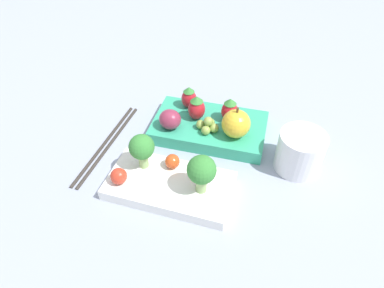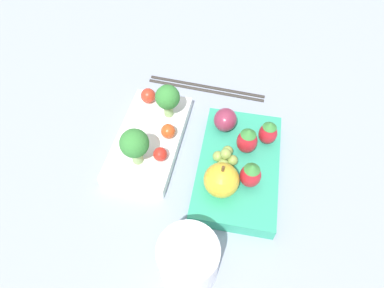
{
  "view_description": "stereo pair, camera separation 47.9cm",
  "coord_description": "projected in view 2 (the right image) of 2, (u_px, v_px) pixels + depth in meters",
  "views": [
    {
      "loc": [
        -0.16,
        0.36,
        0.4
      ],
      "look_at": [
        -0.01,
        -0.0,
        0.03
      ],
      "focal_mm": 32.0,
      "sensor_mm": 36.0,
      "label": 1
    },
    {
      "loc": [
        -0.29,
        -0.1,
        0.44
      ],
      "look_at": [
        -0.01,
        -0.0,
        0.03
      ],
      "focal_mm": 32.0,
      "sensor_mm": 36.0,
      "label": 2
    }
  ],
  "objects": [
    {
      "name": "strawberry_0",
      "position": [
        268.0,
        132.0,
        0.5
      ],
      "size": [
        0.03,
        0.03,
        0.04
      ],
      "color": "red",
      "rests_on": "bento_box_fruit"
    },
    {
      "name": "bento_box_savoury",
      "position": [
        149.0,
        140.0,
        0.54
      ],
      "size": [
        0.19,
        0.11,
        0.02
      ],
      "color": "white",
      "rests_on": "ground_plane"
    },
    {
      "name": "apple",
      "position": [
        221.0,
        180.0,
        0.45
      ],
      "size": [
        0.05,
        0.05,
        0.06
      ],
      "color": "gold",
      "rests_on": "bento_box_fruit"
    },
    {
      "name": "strawberry_2",
      "position": [
        251.0,
        175.0,
        0.46
      ],
      "size": [
        0.03,
        0.03,
        0.04
      ],
      "color": "red",
      "rests_on": "bento_box_fruit"
    },
    {
      "name": "grape_cluster",
      "position": [
        225.0,
        157.0,
        0.49
      ],
      "size": [
        0.04,
        0.04,
        0.03
      ],
      "color": "#8EA84C",
      "rests_on": "bento_box_fruit"
    },
    {
      "name": "plum",
      "position": [
        225.0,
        120.0,
        0.52
      ],
      "size": [
        0.04,
        0.03,
        0.03
      ],
      "color": "#892D47",
      "rests_on": "bento_box_fruit"
    },
    {
      "name": "broccoli_floret_0",
      "position": [
        135.0,
        144.0,
        0.47
      ],
      "size": [
        0.04,
        0.04,
        0.06
      ],
      "color": "#93B770",
      "rests_on": "bento_box_savoury"
    },
    {
      "name": "strawberry_1",
      "position": [
        247.0,
        140.0,
        0.49
      ],
      "size": [
        0.03,
        0.03,
        0.05
      ],
      "color": "red",
      "rests_on": "bento_box_fruit"
    },
    {
      "name": "chopsticks_pair",
      "position": [
        206.0,
        88.0,
        0.61
      ],
      "size": [
        0.03,
        0.21,
        0.01
      ],
      "color": "#332D28",
      "rests_on": "ground_plane"
    },
    {
      "name": "bento_box_fruit",
      "position": [
        238.0,
        167.0,
        0.5
      ],
      "size": [
        0.21,
        0.14,
        0.02
      ],
      "color": "#33A87F",
      "rests_on": "ground_plane"
    },
    {
      "name": "cherry_tomato_1",
      "position": [
        160.0,
        154.0,
        0.5
      ],
      "size": [
        0.02,
        0.02,
        0.02
      ],
      "color": "red",
      "rests_on": "bento_box_savoury"
    },
    {
      "name": "broccoli_floret_1",
      "position": [
        168.0,
        98.0,
        0.53
      ],
      "size": [
        0.04,
        0.04,
        0.06
      ],
      "color": "#93B770",
      "rests_on": "bento_box_savoury"
    },
    {
      "name": "cherry_tomato_2",
      "position": [
        148.0,
        96.0,
        0.56
      ],
      "size": [
        0.02,
        0.02,
        0.02
      ],
      "color": "red",
      "rests_on": "bento_box_savoury"
    },
    {
      "name": "ground_plane",
      "position": [
        190.0,
        153.0,
        0.53
      ],
      "size": [
        4.0,
        4.0,
        0.0
      ],
      "primitive_type": "plane",
      "color": "#939EB2"
    },
    {
      "name": "cherry_tomato_0",
      "position": [
        168.0,
        131.0,
        0.52
      ],
      "size": [
        0.02,
        0.02,
        0.02
      ],
      "color": "#DB4C1E",
      "rests_on": "bento_box_savoury"
    },
    {
      "name": "drinking_cup",
      "position": [
        188.0,
        260.0,
        0.4
      ],
      "size": [
        0.07,
        0.07,
        0.07
      ],
      "color": "white",
      "rests_on": "ground_plane"
    }
  ]
}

